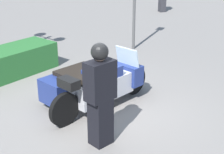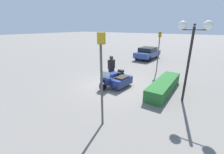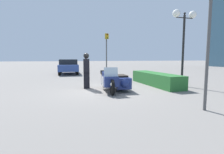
{
  "view_description": "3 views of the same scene",
  "coord_description": "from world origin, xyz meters",
  "px_view_note": "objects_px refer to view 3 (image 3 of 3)",
  "views": [
    {
      "loc": [
        -4.65,
        -4.28,
        3.32
      ],
      "look_at": [
        0.39,
        -0.14,
        0.69
      ],
      "focal_mm": 55.0,
      "sensor_mm": 36.0,
      "label": 1
    },
    {
      "loc": [
        8.23,
        5.24,
        3.86
      ],
      "look_at": [
        0.36,
        -0.04,
        0.64
      ],
      "focal_mm": 24.0,
      "sensor_mm": 36.0,
      "label": 2
    },
    {
      "loc": [
        8.16,
        -2.16,
        1.56
      ],
      "look_at": [
        0.26,
        0.2,
        0.66
      ],
      "focal_mm": 28.0,
      "sensor_mm": 36.0,
      "label": 3
    }
  ],
  "objects_px": {
    "police_motorcycle": "(115,81)",
    "parked_car_background": "(68,66)",
    "hedge_bush_curbside": "(155,79)",
    "traffic_light_far": "(107,49)",
    "traffic_light_near": "(208,29)",
    "officer_rider": "(86,70)",
    "twin_lamp_post": "(184,25)"
  },
  "relations": [
    {
      "from": "police_motorcycle",
      "to": "parked_car_background",
      "type": "relative_size",
      "value": 0.65
    },
    {
      "from": "traffic_light_near",
      "to": "twin_lamp_post",
      "type": "bearing_deg",
      "value": -42.94
    },
    {
      "from": "twin_lamp_post",
      "to": "traffic_light_far",
      "type": "relative_size",
      "value": 1.21
    },
    {
      "from": "officer_rider",
      "to": "parked_car_background",
      "type": "xyz_separation_m",
      "value": [
        -8.7,
        -0.51,
        -0.2
      ]
    },
    {
      "from": "traffic_light_near",
      "to": "traffic_light_far",
      "type": "distance_m",
      "value": 8.97
    },
    {
      "from": "hedge_bush_curbside",
      "to": "parked_car_background",
      "type": "relative_size",
      "value": 1.02
    },
    {
      "from": "officer_rider",
      "to": "traffic_light_far",
      "type": "height_order",
      "value": "traffic_light_far"
    },
    {
      "from": "police_motorcycle",
      "to": "traffic_light_near",
      "type": "distance_m",
      "value": 4.49
    },
    {
      "from": "police_motorcycle",
      "to": "traffic_light_near",
      "type": "bearing_deg",
      "value": 28.29
    },
    {
      "from": "officer_rider",
      "to": "hedge_bush_curbside",
      "type": "height_order",
      "value": "officer_rider"
    },
    {
      "from": "traffic_light_near",
      "to": "parked_car_background",
      "type": "relative_size",
      "value": 0.88
    },
    {
      "from": "officer_rider",
      "to": "twin_lamp_post",
      "type": "xyz_separation_m",
      "value": [
        0.8,
        5.21,
        2.37
      ]
    },
    {
      "from": "police_motorcycle",
      "to": "parked_car_background",
      "type": "distance_m",
      "value": 9.95
    },
    {
      "from": "police_motorcycle",
      "to": "twin_lamp_post",
      "type": "bearing_deg",
      "value": 98.85
    },
    {
      "from": "police_motorcycle",
      "to": "traffic_light_near",
      "type": "relative_size",
      "value": 0.73
    },
    {
      "from": "officer_rider",
      "to": "hedge_bush_curbside",
      "type": "xyz_separation_m",
      "value": [
        0.06,
        3.98,
        -0.61
      ]
    },
    {
      "from": "hedge_bush_curbside",
      "to": "twin_lamp_post",
      "type": "relative_size",
      "value": 1.04
    },
    {
      "from": "traffic_light_near",
      "to": "parked_car_background",
      "type": "xyz_separation_m",
      "value": [
        -13.52,
        -3.33,
        -1.62
      ]
    },
    {
      "from": "parked_car_background",
      "to": "hedge_bush_curbside",
      "type": "bearing_deg",
      "value": -150.1
    },
    {
      "from": "police_motorcycle",
      "to": "traffic_light_far",
      "type": "bearing_deg",
      "value": 173.98
    },
    {
      "from": "traffic_light_far",
      "to": "parked_car_background",
      "type": "xyz_separation_m",
      "value": [
        -4.58,
        -2.68,
        -1.47
      ]
    },
    {
      "from": "twin_lamp_post",
      "to": "traffic_light_near",
      "type": "xyz_separation_m",
      "value": [
        4.02,
        -2.38,
        -0.95
      ]
    },
    {
      "from": "police_motorcycle",
      "to": "twin_lamp_post",
      "type": "xyz_separation_m",
      "value": [
        -0.3,
        4.01,
        2.86
      ]
    },
    {
      "from": "police_motorcycle",
      "to": "officer_rider",
      "type": "height_order",
      "value": "officer_rider"
    },
    {
      "from": "hedge_bush_curbside",
      "to": "traffic_light_far",
      "type": "distance_m",
      "value": 4.93
    },
    {
      "from": "officer_rider",
      "to": "parked_car_background",
      "type": "distance_m",
      "value": 8.72
    },
    {
      "from": "hedge_bush_curbside",
      "to": "twin_lamp_post",
      "type": "xyz_separation_m",
      "value": [
        0.74,
        1.23,
        2.98
      ]
    },
    {
      "from": "hedge_bush_curbside",
      "to": "parked_car_background",
      "type": "distance_m",
      "value": 9.86
    },
    {
      "from": "twin_lamp_post",
      "to": "traffic_light_near",
      "type": "relative_size",
      "value": 1.12
    },
    {
      "from": "traffic_light_far",
      "to": "parked_car_background",
      "type": "relative_size",
      "value": 0.82
    },
    {
      "from": "officer_rider",
      "to": "parked_car_background",
      "type": "bearing_deg",
      "value": 100.44
    },
    {
      "from": "police_motorcycle",
      "to": "officer_rider",
      "type": "bearing_deg",
      "value": -127.92
    }
  ]
}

